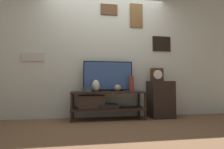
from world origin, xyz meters
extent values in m
plane|color=brown|center=(0.00, 0.00, 0.00)|extent=(12.00, 12.00, 0.00)
cube|color=beige|center=(0.00, 0.53, 1.35)|extent=(6.40, 0.06, 2.70)
cube|color=#4C2D19|center=(0.05, 0.48, 2.23)|extent=(0.35, 0.02, 0.23)
cube|color=#2D2D33|center=(0.05, 0.48, 2.23)|extent=(0.32, 0.01, 0.19)
cube|color=#B7B2A8|center=(-1.43, 0.48, 1.20)|extent=(0.42, 0.02, 0.16)
cube|color=white|center=(-1.43, 0.48, 1.20)|extent=(0.39, 0.01, 0.13)
cube|color=black|center=(1.21, 0.48, 1.54)|extent=(0.40, 0.02, 0.32)
cube|color=#2D2D33|center=(1.21, 0.48, 1.54)|extent=(0.37, 0.01, 0.29)
cube|color=brown|center=(0.64, 0.48, 2.14)|extent=(0.28, 0.02, 0.51)
cube|color=white|center=(0.64, 0.48, 2.14)|extent=(0.24, 0.01, 0.48)
cube|color=black|center=(0.00, 0.26, 0.51)|extent=(1.40, 0.44, 0.03)
cube|color=black|center=(0.00, 0.26, 0.20)|extent=(1.40, 0.44, 0.03)
cylinder|color=black|center=(-0.67, 0.07, 0.26)|extent=(0.04, 0.04, 0.53)
cylinder|color=black|center=(0.67, 0.07, 0.26)|extent=(0.04, 0.04, 0.53)
cylinder|color=black|center=(-0.67, 0.45, 0.26)|extent=(0.04, 0.04, 0.53)
cylinder|color=black|center=(0.67, 0.45, 0.26)|extent=(0.04, 0.04, 0.53)
cube|color=black|center=(0.00, 0.26, 0.25)|extent=(0.36, 0.31, 0.07)
cube|color=#47382D|center=(-0.32, 0.26, 0.33)|extent=(0.49, 0.24, 0.24)
cylinder|color=black|center=(-0.26, 0.36, 0.54)|extent=(0.05, 0.05, 0.02)
cylinder|color=black|center=(0.28, 0.36, 0.54)|extent=(0.05, 0.05, 0.02)
cube|color=black|center=(0.01, 0.36, 0.83)|extent=(0.97, 0.04, 0.57)
cube|color=#33518C|center=(0.01, 0.34, 0.83)|extent=(0.94, 0.01, 0.53)
cylinder|color=#2D4251|center=(-0.40, 0.10, 0.57)|extent=(0.17, 0.17, 0.08)
cylinder|color=brown|center=(0.45, 0.23, 0.67)|extent=(0.09, 0.09, 0.29)
sphere|color=tan|center=(0.18, 0.25, 0.59)|extent=(0.13, 0.13, 0.13)
ellipsoid|color=beige|center=(-0.24, 0.20, 0.64)|extent=(0.14, 0.14, 0.22)
cube|color=black|center=(1.07, 0.28, 0.36)|extent=(0.46, 0.40, 0.73)
cube|color=#422819|center=(1.02, 0.33, 0.86)|extent=(0.25, 0.10, 0.27)
cylinder|color=white|center=(1.02, 0.28, 0.86)|extent=(0.19, 0.01, 0.19)
camera|label=1|loc=(-0.46, -3.06, 0.68)|focal=28.00mm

